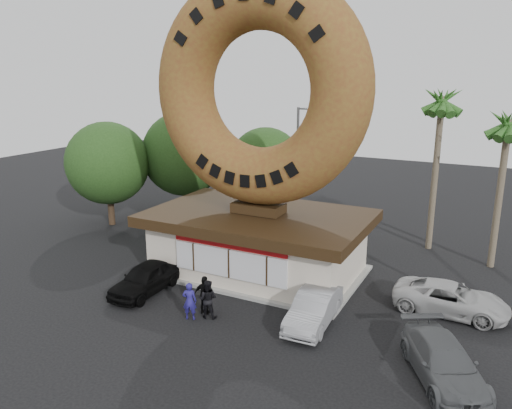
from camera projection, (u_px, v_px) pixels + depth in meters
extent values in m
plane|color=black|center=(196.00, 320.00, 21.47)|extent=(90.00, 90.00, 0.00)
cube|color=beige|center=(258.00, 245.00, 26.24)|extent=(10.00, 6.00, 3.00)
cube|color=#999993|center=(258.00, 270.00, 26.61)|extent=(10.60, 6.60, 0.15)
cube|color=#3F3F3F|center=(258.00, 217.00, 25.84)|extent=(10.00, 6.00, 0.10)
cube|color=black|center=(258.00, 218.00, 25.85)|extent=(11.20, 7.20, 0.55)
cube|color=silver|center=(229.00, 264.00, 23.61)|extent=(6.00, 0.12, 1.40)
cube|color=#AA0E10|center=(229.00, 244.00, 23.33)|extent=(6.00, 0.10, 0.45)
cube|color=black|center=(258.00, 208.00, 25.71)|extent=(2.60, 1.40, 0.50)
torus|color=brown|center=(259.00, 90.00, 24.19)|extent=(11.32, 2.89, 11.32)
cylinder|color=#473321|center=(186.00, 195.00, 36.40)|extent=(0.44, 0.44, 3.30)
sphere|color=#204117|center=(184.00, 154.00, 35.63)|extent=(6.00, 6.00, 6.00)
cylinder|color=#473321|center=(265.00, 200.00, 35.76)|extent=(0.44, 0.44, 2.86)
sphere|color=#204117|center=(265.00, 164.00, 35.09)|extent=(5.20, 5.20, 5.20)
cylinder|color=#473321|center=(111.00, 203.00, 34.53)|extent=(0.44, 0.44, 3.08)
sphere|color=#204117|center=(108.00, 163.00, 33.81)|extent=(5.60, 5.60, 5.60)
cylinder|color=#726651|center=(435.00, 175.00, 29.05)|extent=(0.36, 0.36, 9.00)
cylinder|color=#726651|center=(499.00, 196.00, 26.35)|extent=(0.36, 0.36, 8.00)
cylinder|color=#59595E|center=(297.00, 165.00, 35.08)|extent=(0.18, 0.18, 8.00)
cylinder|color=#59595E|center=(311.00, 109.00, 33.67)|extent=(1.80, 0.12, 0.12)
cube|color=#59595E|center=(323.00, 110.00, 33.29)|extent=(0.45, 0.20, 0.12)
imported|color=navy|center=(190.00, 301.00, 21.35)|extent=(0.72, 0.60, 1.68)
imported|color=black|center=(207.00, 299.00, 21.49)|extent=(0.98, 0.86, 1.72)
imported|color=black|center=(205.00, 295.00, 21.84)|extent=(1.07, 0.53, 1.75)
imported|color=black|center=(146.00, 278.00, 24.01)|extent=(1.78, 4.25, 1.44)
imported|color=#9D9DA1|center=(314.00, 309.00, 20.98)|extent=(1.70, 4.29, 1.39)
imported|color=#55585A|center=(444.00, 362.00, 17.15)|extent=(3.96, 5.08, 1.37)
imported|color=#BCBCBC|center=(451.00, 299.00, 21.94)|extent=(4.91, 2.33, 1.35)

